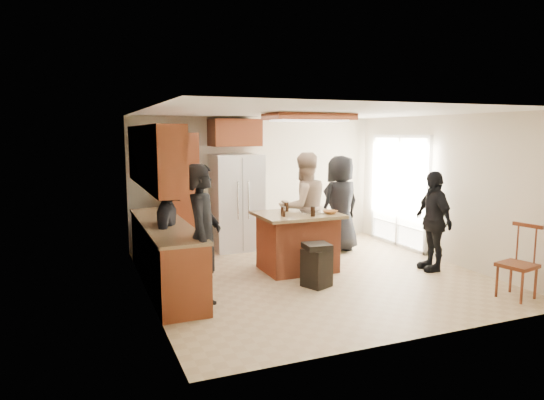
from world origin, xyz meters
name	(u,v)px	position (x,y,z in m)	size (l,w,h in m)	color
room_shell	(459,194)	(4.37, 1.64, 0.87)	(8.00, 5.20, 5.00)	tan
person_front_left	(203,237)	(-1.91, -0.74, 0.91)	(0.67, 0.49, 1.83)	black
person_behind_left	(304,208)	(0.23, 0.83, 0.94)	(0.91, 0.56, 1.87)	tan
person_behind_right	(340,204)	(1.17, 1.23, 0.89)	(0.87, 0.57, 1.79)	black
person_side_right	(433,221)	(1.93, -0.41, 0.80)	(0.94, 0.48, 1.60)	black
person_counter	(173,228)	(-2.10, 0.25, 0.87)	(1.12, 0.52, 1.73)	black
left_cabinetry	(161,221)	(-2.24, 0.40, 0.96)	(0.64, 3.00, 2.30)	maroon
back_wall_units	(194,178)	(-1.33, 2.20, 1.38)	(1.80, 0.60, 2.45)	maroon
refrigerator	(237,202)	(-0.55, 2.12, 0.90)	(0.90, 0.76, 1.80)	white
kitchen_island	(297,241)	(-0.09, 0.39, 0.47)	(1.28, 1.03, 0.93)	#A8492B
island_items	(311,211)	(0.09, 0.28, 0.97)	(0.96, 0.75, 0.15)	silver
trash_bin	(317,265)	(-0.19, -0.48, 0.32)	(0.45, 0.45, 0.63)	black
spindle_chair	(518,265)	(2.07, -1.93, 0.45)	(0.50, 0.50, 0.99)	maroon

